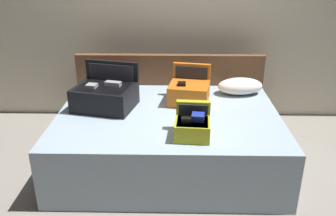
{
  "coord_description": "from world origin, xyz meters",
  "views": [
    {
      "loc": [
        0.06,
        -2.72,
        1.93
      ],
      "look_at": [
        0.0,
        0.28,
        0.65
      ],
      "focal_mm": 38.38,
      "sensor_mm": 36.0,
      "label": 1
    }
  ],
  "objects_px": {
    "hard_case_large": "(105,94)",
    "hard_case_medium": "(189,90)",
    "bed": "(168,138)",
    "hard_case_small": "(193,125)",
    "pillow_center_head": "(113,83)",
    "pillow_near_headboard": "(240,86)"
  },
  "relations": [
    {
      "from": "hard_case_large",
      "to": "hard_case_medium",
      "type": "relative_size",
      "value": 1.4
    },
    {
      "from": "pillow_center_head",
      "to": "bed",
      "type": "bearing_deg",
      "value": -43.67
    },
    {
      "from": "hard_case_small",
      "to": "pillow_center_head",
      "type": "xyz_separation_m",
      "value": [
        -0.82,
        1.05,
        0.0
      ]
    },
    {
      "from": "hard_case_large",
      "to": "pillow_near_headboard",
      "type": "distance_m",
      "value": 1.44
    },
    {
      "from": "hard_case_large",
      "to": "pillow_center_head",
      "type": "bearing_deg",
      "value": 102.77
    },
    {
      "from": "bed",
      "to": "pillow_center_head",
      "type": "xyz_separation_m",
      "value": [
        -0.61,
        0.59,
        0.37
      ]
    },
    {
      "from": "hard_case_medium",
      "to": "pillow_center_head",
      "type": "relative_size",
      "value": 1.19
    },
    {
      "from": "bed",
      "to": "pillow_center_head",
      "type": "bearing_deg",
      "value": 136.33
    },
    {
      "from": "bed",
      "to": "pillow_near_headboard",
      "type": "relative_size",
      "value": 4.3
    },
    {
      "from": "pillow_center_head",
      "to": "pillow_near_headboard",
      "type": "bearing_deg",
      "value": -2.37
    },
    {
      "from": "hard_case_large",
      "to": "hard_case_medium",
      "type": "distance_m",
      "value": 0.84
    },
    {
      "from": "pillow_center_head",
      "to": "hard_case_small",
      "type": "bearing_deg",
      "value": -51.74
    },
    {
      "from": "bed",
      "to": "hard_case_large",
      "type": "bearing_deg",
      "value": 168.65
    },
    {
      "from": "hard_case_large",
      "to": "hard_case_small",
      "type": "bearing_deg",
      "value": -22.19
    },
    {
      "from": "hard_case_medium",
      "to": "hard_case_small",
      "type": "height_order",
      "value": "hard_case_medium"
    },
    {
      "from": "hard_case_small",
      "to": "pillow_near_headboard",
      "type": "xyz_separation_m",
      "value": [
        0.55,
        0.99,
        -0.01
      ]
    },
    {
      "from": "hard_case_large",
      "to": "pillow_near_headboard",
      "type": "relative_size",
      "value": 1.32
    },
    {
      "from": "hard_case_large",
      "to": "pillow_center_head",
      "type": "relative_size",
      "value": 1.67
    },
    {
      "from": "bed",
      "to": "hard_case_small",
      "type": "height_order",
      "value": "hard_case_small"
    },
    {
      "from": "hard_case_medium",
      "to": "hard_case_small",
      "type": "relative_size",
      "value": 1.36
    },
    {
      "from": "bed",
      "to": "hard_case_large",
      "type": "distance_m",
      "value": 0.75
    },
    {
      "from": "pillow_near_headboard",
      "to": "hard_case_medium",
      "type": "bearing_deg",
      "value": -156.96
    }
  ]
}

